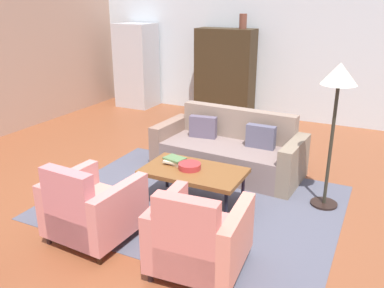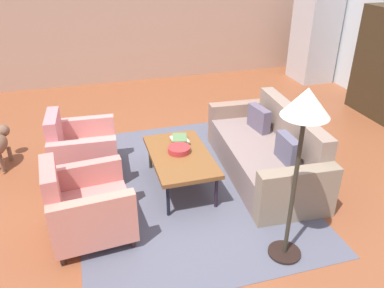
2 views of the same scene
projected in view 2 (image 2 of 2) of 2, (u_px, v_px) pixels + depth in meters
name	position (u px, v px, depth m)	size (l,w,h in m)	color
ground_plane	(178.00, 183.00, 4.88)	(10.25, 10.25, 0.00)	brown
wall_left	(125.00, 14.00, 7.84)	(0.12, 8.54, 2.80)	tan
area_rug	(185.00, 185.00, 4.85)	(3.40, 2.60, 0.01)	#505160
couch	(269.00, 153.00, 5.00)	(2.15, 1.03, 0.86)	slate
coffee_table	(180.00, 157.00, 4.65)	(1.20, 0.70, 0.45)	black
armchair_left	(80.00, 152.00, 4.91)	(0.84, 0.84, 0.88)	#31201A
armchair_right	(84.00, 208.00, 3.88)	(0.86, 0.86, 0.88)	#321D22
fruit_bowl	(179.00, 150.00, 4.66)	(0.27, 0.27, 0.07)	#A92C2E
book_stack	(180.00, 140.00, 4.88)	(0.30, 0.23, 0.08)	beige
refrigerator	(314.00, 36.00, 8.14)	(0.80, 0.73, 1.85)	#B7BABF
floor_lamp	(304.00, 120.00, 3.12)	(0.40, 0.40, 1.72)	black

